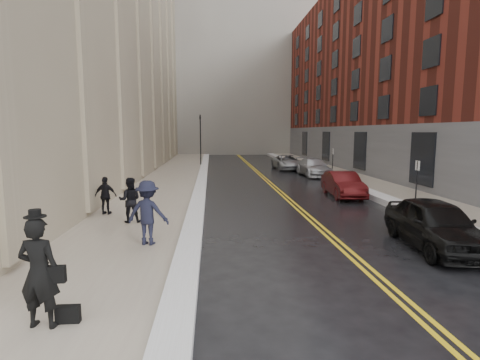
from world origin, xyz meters
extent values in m
plane|color=black|center=(0.00, 0.00, 0.00)|extent=(160.00, 160.00, 0.00)
cube|color=gray|center=(-4.50, 16.00, 0.07)|extent=(4.00, 64.00, 0.15)
cube|color=gray|center=(9.00, 16.00, 0.07)|extent=(3.00, 64.00, 0.15)
cube|color=gold|center=(2.38, 16.00, 0.00)|extent=(0.12, 64.00, 0.01)
cube|color=gold|center=(2.62, 16.00, 0.00)|extent=(0.12, 64.00, 0.01)
cube|color=white|center=(-2.20, 16.00, 0.13)|extent=(0.70, 60.80, 0.26)
cube|color=white|center=(7.15, 16.00, 0.15)|extent=(0.85, 60.80, 0.30)
cube|color=maroon|center=(17.50, 23.00, 9.00)|extent=(14.00, 50.00, 18.00)
cube|color=slate|center=(14.00, 66.00, 22.00)|extent=(22.00, 18.00, 44.00)
cylinder|color=black|center=(-2.60, 30.00, 2.60)|extent=(0.12, 0.12, 5.20)
imported|color=black|center=(-2.60, 30.00, 4.60)|extent=(0.18, 0.15, 0.90)
cylinder|color=black|center=(7.90, 8.00, 1.10)|extent=(0.06, 0.06, 2.20)
cube|color=white|center=(7.90, 8.00, 2.00)|extent=(0.02, 0.35, 0.45)
cylinder|color=black|center=(7.90, 20.00, 1.10)|extent=(0.06, 0.06, 2.20)
cube|color=white|center=(7.90, 20.00, 2.00)|extent=(0.02, 0.35, 0.45)
imported|color=black|center=(5.26, 2.23, 0.76)|extent=(2.19, 4.59, 1.51)
imported|color=#470C0E|center=(5.65, 11.36, 0.68)|extent=(1.64, 4.20, 1.36)
imported|color=#B6B8BE|center=(6.63, 20.81, 0.70)|extent=(2.07, 4.85, 1.40)
imported|color=#A5A7AD|center=(5.58, 26.02, 0.68)|extent=(2.45, 4.99, 1.36)
imported|color=black|center=(-4.51, -1.93, 1.14)|extent=(0.77, 0.56, 1.97)
imported|color=black|center=(-4.58, 5.70, 1.00)|extent=(0.87, 0.70, 1.70)
imported|color=black|center=(-3.45, 2.85, 1.13)|extent=(1.39, 0.98, 1.95)
imported|color=black|center=(-5.87, 7.18, 0.93)|extent=(0.97, 0.53, 1.56)
camera|label=1|loc=(-1.52, -8.37, 3.56)|focal=28.00mm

